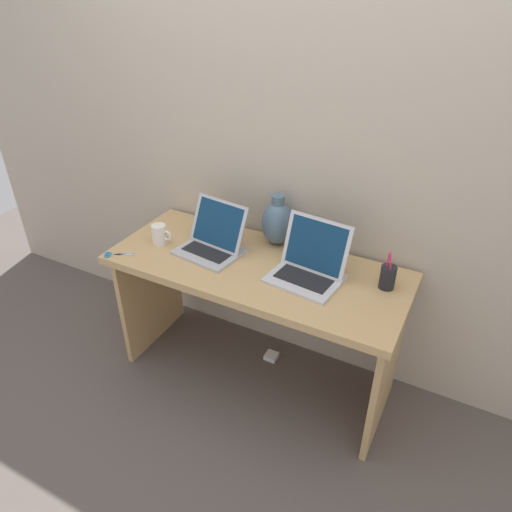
{
  "coord_description": "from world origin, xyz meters",
  "views": [
    {
      "loc": [
        0.88,
        -1.67,
        1.97
      ],
      "look_at": [
        0.0,
        0.0,
        0.78
      ],
      "focal_mm": 32.9,
      "sensor_mm": 36.0,
      "label": 1
    }
  ],
  "objects": [
    {
      "name": "laptop_right",
      "position": [
        0.26,
        0.03,
        0.8
      ],
      "size": [
        0.34,
        0.3,
        0.26
      ],
      "color": "silver",
      "rests_on": "desk"
    },
    {
      "name": "coffee_mug",
      "position": [
        -0.53,
        -0.05,
        0.78
      ],
      "size": [
        0.12,
        0.07,
        0.1
      ],
      "color": "white",
      "rests_on": "desk"
    },
    {
      "name": "desk",
      "position": [
        0.0,
        0.0,
        0.57
      ],
      "size": [
        1.46,
        0.6,
        0.73
      ],
      "color": "tan",
      "rests_on": "ground"
    },
    {
      "name": "green_vase",
      "position": [
        -0.0,
        0.24,
        0.85
      ],
      "size": [
        0.16,
        0.16,
        0.27
      ],
      "color": "slate",
      "rests_on": "desk"
    },
    {
      "name": "back_wall",
      "position": [
        0.0,
        0.34,
        1.2
      ],
      "size": [
        4.4,
        0.04,
        2.4
      ],
      "primitive_type": "cube",
      "color": "#BCAD99",
      "rests_on": "ground"
    },
    {
      "name": "pen_cup",
      "position": [
        0.6,
        0.11,
        0.79
      ],
      "size": [
        0.07,
        0.07,
        0.19
      ],
      "color": "black",
      "rests_on": "desk"
    },
    {
      "name": "ground_plane",
      "position": [
        0.0,
        0.0,
        0.0
      ],
      "size": [
        6.0,
        6.0,
        0.0
      ],
      "primitive_type": "plane",
      "color": "#564C47"
    },
    {
      "name": "laptop_left",
      "position": [
        -0.25,
        0.03,
        0.8
      ],
      "size": [
        0.34,
        0.29,
        0.24
      ],
      "color": "#B2B2B7",
      "rests_on": "desk"
    },
    {
      "name": "power_brick",
      "position": [
        0.02,
        0.15,
        0.01
      ],
      "size": [
        0.07,
        0.07,
        0.03
      ],
      "primitive_type": "cube",
      "color": "white",
      "rests_on": "ground"
    },
    {
      "name": "scissors",
      "position": [
        -0.67,
        -0.25,
        0.74
      ],
      "size": [
        0.14,
        0.1,
        0.01
      ],
      "color": "#B7B7BC",
      "rests_on": "desk"
    }
  ]
}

